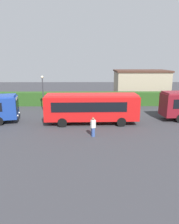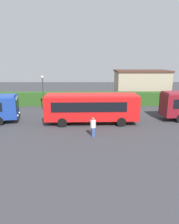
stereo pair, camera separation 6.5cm
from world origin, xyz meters
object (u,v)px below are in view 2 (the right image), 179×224
(person_center, at_px, (88,109))
(lamppost, at_px, (43,89))
(person_right, at_px, (93,126))
(bus_red, at_px, (92,107))
(person_far, at_px, (97,108))

(person_center, height_order, lamppost, lamppost)
(person_right, relative_size, lamppost, 0.37)
(bus_red, distance_m, person_center, 3.48)
(lamppost, bearing_deg, person_right, -55.58)
(lamppost, bearing_deg, person_far, -15.84)
(person_center, height_order, person_right, person_right)
(bus_red, height_order, lamppost, lamppost)
(lamppost, bearing_deg, person_center, -18.43)
(bus_red, bearing_deg, lamppost, 138.79)
(bus_red, bearing_deg, person_center, 94.80)
(person_right, distance_m, person_far, 7.38)
(person_right, distance_m, lamppost, 11.54)
(person_far, bearing_deg, bus_red, 81.76)
(person_center, relative_size, person_right, 0.97)
(bus_red, distance_m, person_right, 4.14)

